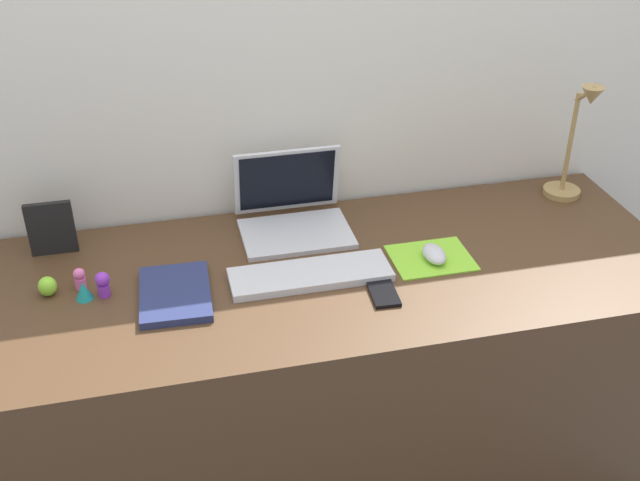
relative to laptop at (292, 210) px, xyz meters
The scene contains 15 objects.
ground_plane 0.83m from the laptop, 80.48° to the right, with size 6.00×6.00×0.00m, color #474C56.
back_wall 0.17m from the laptop, 75.67° to the left, with size 3.07×0.05×1.45m, color silver.
desk 0.49m from the laptop, 80.48° to the right, with size 1.87×0.71×0.74m, color #4C331E.
laptop is the anchor object (origin of this frame).
keyboard 0.27m from the laptop, 91.71° to the right, with size 0.41×0.13×0.02m, color silver.
mousepad 0.41m from the laptop, 37.80° to the right, with size 0.21×0.17×0.00m, color #8CDB33.
mouse 0.42m from the laptop, 38.82° to the right, with size 0.06×0.10×0.03m, color silver.
cell_phone 0.40m from the laptop, 68.02° to the right, with size 0.06×0.13×0.01m, color black.
desk_lamp 0.84m from the laptop, ahead, with size 0.11×0.15×0.37m.
notebook_pad 0.44m from the laptop, 142.08° to the right, with size 0.17×0.24×0.02m, color navy.
picture_frame 0.64m from the laptop, behind, with size 0.12×0.02×0.15m, color black.
toy_figurine_teal 0.61m from the laptop, 158.09° to the right, with size 0.04×0.04×0.05m, color teal.
toy_figurine_lime 0.68m from the laptop, 163.81° to the right, with size 0.04×0.04×0.05m, color #8CDB33.
toy_figurine_purple 0.56m from the laptop, 156.51° to the right, with size 0.04×0.04×0.07m.
toy_figurine_pink 0.60m from the laptop, 162.87° to the right, with size 0.03×0.03×0.06m.
Camera 1 is at (-0.40, -1.63, 1.85)m, focal length 43.82 mm.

